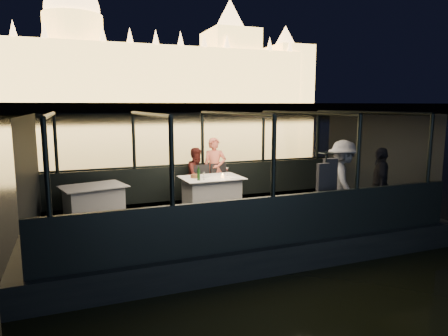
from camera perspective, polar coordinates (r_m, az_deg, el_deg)
name	(u,v)px	position (r m, az deg, el deg)	size (l,w,h in m)	color
river_water	(87,120)	(88.18, -18.98, 6.50)	(500.00, 500.00, 0.00)	black
boat_hull	(230,238)	(9.19, 0.91, -9.95)	(8.60, 4.40, 1.00)	black
boat_deck	(230,217)	(9.05, 0.91, -7.08)	(8.00, 4.00, 0.04)	black
gunwale_port	(203,181)	(10.77, -3.05, -1.92)	(8.00, 0.08, 0.90)	black
gunwale_starboard	(272,221)	(7.18, 6.94, -7.52)	(8.00, 0.08, 0.90)	black
cabin_glass_port	(202,139)	(10.62, -3.10, 4.18)	(8.00, 0.02, 1.40)	#99B2B2
cabin_glass_starboard	(274,157)	(6.94, 7.12, 1.62)	(8.00, 0.02, 1.40)	#99B2B2
cabin_roof_glass	(231,114)	(8.70, 0.95, 7.77)	(8.00, 4.00, 0.02)	#99B2B2
end_wall_fore	(30,178)	(8.21, -25.94, -1.26)	(0.02, 4.00, 2.30)	black
end_wall_aft	(375,158)	(10.93, 20.79, 1.38)	(0.02, 4.00, 2.30)	black
canopy_ribs	(230,166)	(8.80, 0.93, 0.27)	(8.00, 4.00, 2.30)	black
embankment	(76,110)	(218.10, -20.33, 7.84)	(400.00, 140.00, 6.00)	#423D33
parliament_building	(74,42)	(184.94, -20.64, 16.45)	(220.00, 32.00, 60.00)	#F2D18C
dining_table_central	(212,193)	(9.69, -1.80, -3.53)	(1.45, 1.05, 0.77)	white
dining_table_aft	(94,200)	(9.37, -18.09, -4.41)	(1.35, 0.98, 0.72)	silver
chair_port_left	(203,187)	(10.08, -2.98, -2.68)	(0.45, 0.45, 0.97)	black
chair_port_right	(221,185)	(10.23, -0.42, -2.49)	(0.46, 0.46, 0.98)	black
coat_stand	(325,187)	(8.06, 14.25, -2.62)	(0.45, 0.36, 1.60)	black
person_woman_coral	(215,172)	(10.40, -1.35, -0.62)	(0.60, 0.40, 1.66)	#E86F54
person_man_maroon	(197,173)	(10.26, -3.84, -0.77)	(0.68, 0.53, 1.41)	#431612
passenger_stripe	(342,183)	(8.84, 16.57, -2.03)	(1.14, 0.64, 1.76)	silver
passenger_dark	(380,182)	(9.19, 21.39, -1.88)	(0.94, 0.40, 1.60)	black
wine_bottle	(199,174)	(9.21, -3.65, -0.84)	(0.07, 0.07, 0.34)	#163A15
bread_basket	(195,176)	(9.56, -4.20, -1.16)	(0.21, 0.21, 0.08)	brown
amber_candle	(222,176)	(9.52, -0.22, -1.18)	(0.06, 0.06, 0.09)	#F29A3C
plate_near	(234,178)	(9.52, 1.44, -1.38)	(0.23, 0.23, 0.01)	white
plate_far	(206,177)	(9.63, -2.64, -1.27)	(0.21, 0.21, 0.01)	silver
wine_glass_white	(204,176)	(9.28, -2.90, -1.11)	(0.06, 0.06, 0.18)	silver
wine_glass_red	(227,172)	(9.83, 0.46, -0.53)	(0.07, 0.07, 0.20)	white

